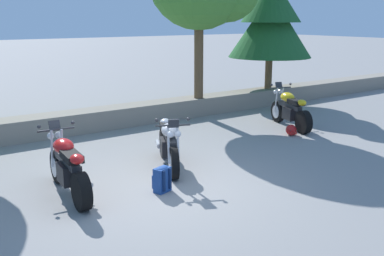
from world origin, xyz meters
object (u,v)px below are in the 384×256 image
object	(u,v)px
rider_backpack	(162,178)
rider_helmet	(291,130)
pine_tree_mid_right	(271,16)
motorcycle_yellow_far_right	(290,110)
motorcycle_silver_centre	(169,144)
motorcycle_red_near_left	(68,168)

from	to	relation	value
rider_backpack	rider_helmet	size ratio (longest dim) A/B	1.68
pine_tree_mid_right	motorcycle_yellow_far_right	bearing A→B (deg)	-124.46
motorcycle_silver_centre	rider_helmet	bearing A→B (deg)	5.05
motorcycle_red_near_left	rider_backpack	world-z (taller)	motorcycle_red_near_left
rider_helmet	motorcycle_red_near_left	bearing A→B (deg)	-174.49
motorcycle_red_near_left	pine_tree_mid_right	bearing A→B (deg)	25.29
motorcycle_red_near_left	motorcycle_yellow_far_right	world-z (taller)	same
motorcycle_yellow_far_right	rider_helmet	size ratio (longest dim) A/B	7.18
motorcycle_red_near_left	rider_backpack	distance (m)	1.63
motorcycle_red_near_left	rider_backpack	size ratio (longest dim) A/B	4.40
motorcycle_red_near_left	motorcycle_yellow_far_right	bearing A→B (deg)	10.33
motorcycle_red_near_left	rider_helmet	world-z (taller)	motorcycle_red_near_left
motorcycle_silver_centre	motorcycle_yellow_far_right	size ratio (longest dim) A/B	0.96
motorcycle_silver_centre	motorcycle_yellow_far_right	xyz separation A→B (m)	(4.61, 1.00, 0.00)
motorcycle_silver_centre	motorcycle_red_near_left	bearing A→B (deg)	-173.64
motorcycle_silver_centre	pine_tree_mid_right	bearing A→B (deg)	30.66
motorcycle_silver_centre	pine_tree_mid_right	distance (m)	8.11
rider_backpack	rider_helmet	xyz separation A→B (m)	(4.80, 1.41, -0.11)
motorcycle_yellow_far_right	pine_tree_mid_right	xyz separation A→B (m)	(2.01, 2.93, 2.57)
rider_backpack	rider_helmet	bearing A→B (deg)	16.39
motorcycle_yellow_far_right	pine_tree_mid_right	world-z (taller)	pine_tree_mid_right
motorcycle_red_near_left	motorcycle_silver_centre	distance (m)	2.22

